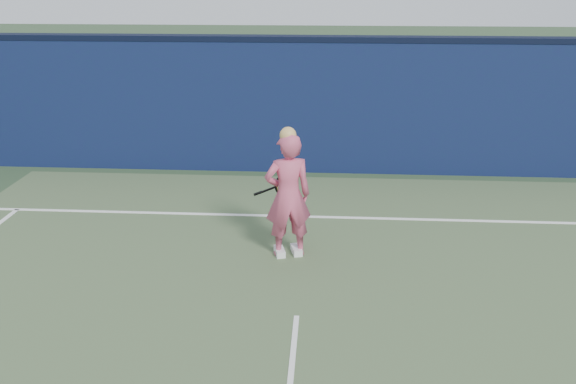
{
  "coord_description": "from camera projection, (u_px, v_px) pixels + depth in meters",
  "views": [
    {
      "loc": [
        0.3,
        -5.07,
        3.75
      ],
      "look_at": [
        -0.21,
        2.63,
        0.93
      ],
      "focal_mm": 38.0,
      "sensor_mm": 36.0,
      "label": 1
    }
  ],
  "objects": [
    {
      "name": "racket",
      "position": [
        282.0,
        185.0,
        8.65
      ],
      "size": [
        0.59,
        0.25,
        0.33
      ],
      "rotation": [
        0.0,
        0.0,
        0.24
      ],
      "color": "black",
      "rests_on": "ground"
    },
    {
      "name": "backstop_wall",
      "position": [
        312.0,
        108.0,
        11.72
      ],
      "size": [
        24.0,
        0.4,
        2.5
      ],
      "primitive_type": "cube",
      "color": "#0D1E3C",
      "rests_on": "ground"
    },
    {
      "name": "wall_cap",
      "position": [
        313.0,
        39.0,
        11.27
      ],
      "size": [
        24.0,
        0.42,
        0.1
      ],
      "primitive_type": "cube",
      "color": "black",
      "rests_on": "backstop_wall"
    },
    {
      "name": "player",
      "position": [
        288.0,
        195.0,
        8.23
      ],
      "size": [
        0.73,
        0.57,
        1.83
      ],
      "rotation": [
        0.0,
        0.0,
        3.41
      ],
      "color": "#CA4E6F",
      "rests_on": "ground"
    },
    {
      "name": "ground",
      "position": [
        291.0,
        370.0,
        6.06
      ],
      "size": [
        80.0,
        80.0,
        0.0
      ],
      "primitive_type": "plane",
      "color": "#32492D",
      "rests_on": "ground"
    }
  ]
}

